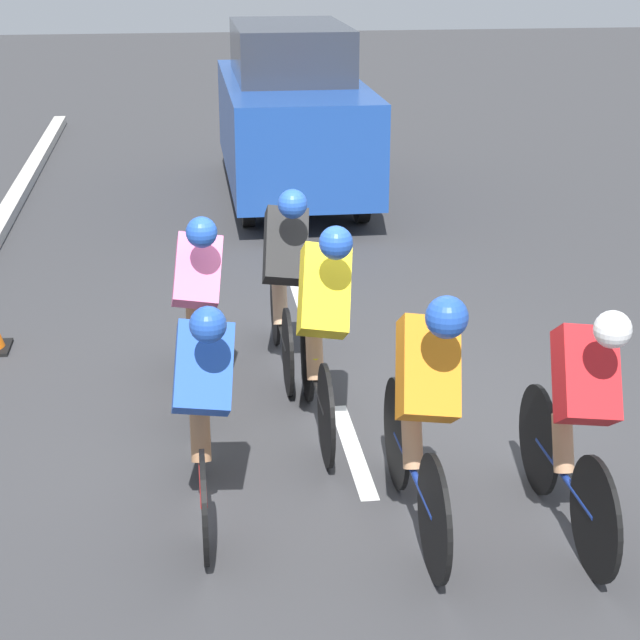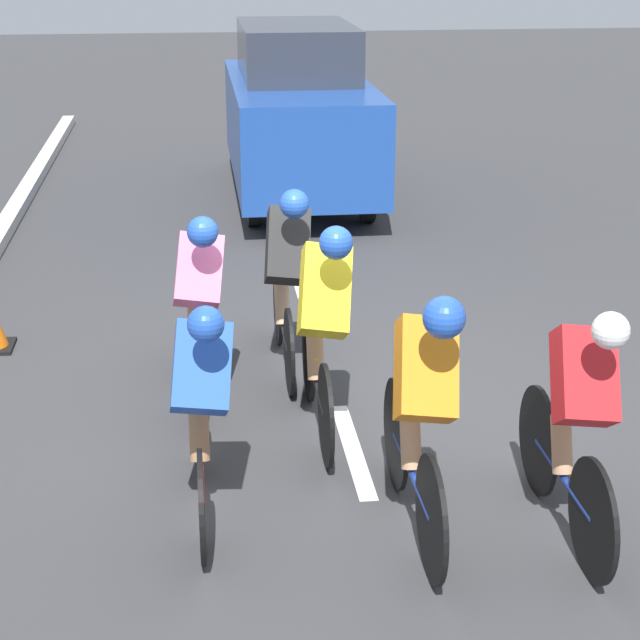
{
  "view_description": "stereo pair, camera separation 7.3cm",
  "coord_description": "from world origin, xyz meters",
  "px_view_note": "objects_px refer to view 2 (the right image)",
  "views": [
    {
      "loc": [
        1.06,
        6.87,
        3.35
      ],
      "look_at": [
        0.22,
        0.44,
        0.95
      ],
      "focal_mm": 60.0,
      "sensor_mm": 36.0,
      "label": 1
    },
    {
      "loc": [
        0.99,
        6.87,
        3.35
      ],
      "look_at": [
        0.22,
        0.44,
        0.95
      ],
      "focal_mm": 60.0,
      "sensor_mm": 36.0,
      "label": 2
    }
  ],
  "objects_px": {
    "cyclist_red": "(577,418)",
    "cyclist_yellow": "(322,324)",
    "cyclist_black": "(287,274)",
    "cyclist_orange": "(422,408)",
    "cyclist_blue": "(201,405)",
    "support_car": "(298,113)",
    "cyclist_pink": "(198,304)"
  },
  "relations": [
    {
      "from": "cyclist_black",
      "to": "support_car",
      "type": "distance_m",
      "value": 5.87
    },
    {
      "from": "cyclist_blue",
      "to": "cyclist_yellow",
      "type": "height_order",
      "value": "cyclist_yellow"
    },
    {
      "from": "cyclist_yellow",
      "to": "support_car",
      "type": "distance_m",
      "value": 7.01
    },
    {
      "from": "cyclist_blue",
      "to": "cyclist_yellow",
      "type": "bearing_deg",
      "value": -128.01
    },
    {
      "from": "cyclist_pink",
      "to": "cyclist_yellow",
      "type": "bearing_deg",
      "value": 141.92
    },
    {
      "from": "cyclist_black",
      "to": "cyclist_orange",
      "type": "height_order",
      "value": "cyclist_orange"
    },
    {
      "from": "cyclist_black",
      "to": "support_car",
      "type": "height_order",
      "value": "support_car"
    },
    {
      "from": "cyclist_orange",
      "to": "cyclist_blue",
      "type": "bearing_deg",
      "value": -14.32
    },
    {
      "from": "cyclist_yellow",
      "to": "cyclist_orange",
      "type": "distance_m",
      "value": 1.43
    },
    {
      "from": "cyclist_black",
      "to": "cyclist_red",
      "type": "relative_size",
      "value": 1.04
    },
    {
      "from": "cyclist_pink",
      "to": "cyclist_orange",
      "type": "bearing_deg",
      "value": 121.09
    },
    {
      "from": "cyclist_blue",
      "to": "cyclist_orange",
      "type": "xyz_separation_m",
      "value": [
        -1.23,
        0.31,
        0.06
      ]
    },
    {
      "from": "cyclist_blue",
      "to": "cyclist_red",
      "type": "xyz_separation_m",
      "value": [
        -2.09,
        0.44,
        0.01
      ]
    },
    {
      "from": "cyclist_red",
      "to": "cyclist_yellow",
      "type": "bearing_deg",
      "value": -50.29
    },
    {
      "from": "cyclist_orange",
      "to": "support_car",
      "type": "bearing_deg",
      "value": -90.95
    },
    {
      "from": "cyclist_pink",
      "to": "cyclist_red",
      "type": "xyz_separation_m",
      "value": [
        -2.08,
        2.16,
        -0.01
      ]
    },
    {
      "from": "cyclist_red",
      "to": "cyclist_yellow",
      "type": "xyz_separation_m",
      "value": [
        1.25,
        -1.51,
        0.06
      ]
    },
    {
      "from": "cyclist_yellow",
      "to": "cyclist_black",
      "type": "bearing_deg",
      "value": -83.11
    },
    {
      "from": "cyclist_red",
      "to": "support_car",
      "type": "relative_size",
      "value": 0.37
    },
    {
      "from": "cyclist_pink",
      "to": "cyclist_red",
      "type": "height_order",
      "value": "cyclist_pink"
    },
    {
      "from": "cyclist_orange",
      "to": "cyclist_black",
      "type": "bearing_deg",
      "value": -78.11
    },
    {
      "from": "cyclist_red",
      "to": "cyclist_black",
      "type": "bearing_deg",
      "value": -62.45
    },
    {
      "from": "cyclist_blue",
      "to": "support_car",
      "type": "distance_m",
      "value": 8.17
    },
    {
      "from": "cyclist_blue",
      "to": "cyclist_black",
      "type": "relative_size",
      "value": 0.95
    },
    {
      "from": "cyclist_blue",
      "to": "cyclist_yellow",
      "type": "relative_size",
      "value": 0.94
    },
    {
      "from": "cyclist_pink",
      "to": "cyclist_black",
      "type": "bearing_deg",
      "value": -143.34
    },
    {
      "from": "cyclist_black",
      "to": "cyclist_yellow",
      "type": "bearing_deg",
      "value": 96.89
    },
    {
      "from": "cyclist_blue",
      "to": "cyclist_black",
      "type": "height_order",
      "value": "cyclist_black"
    },
    {
      "from": "cyclist_orange",
      "to": "cyclist_pink",
      "type": "bearing_deg",
      "value": -58.91
    },
    {
      "from": "cyclist_yellow",
      "to": "support_car",
      "type": "bearing_deg",
      "value": -94.36
    },
    {
      "from": "support_car",
      "to": "cyclist_red",
      "type": "bearing_deg",
      "value": 94.84
    },
    {
      "from": "cyclist_blue",
      "to": "cyclist_black",
      "type": "bearing_deg",
      "value": -107.27
    }
  ]
}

